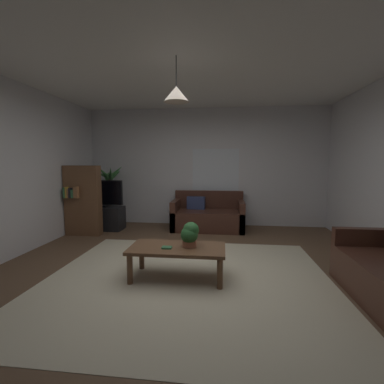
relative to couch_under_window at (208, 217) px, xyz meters
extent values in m
cube|color=brown|center=(-0.10, -2.41, -0.29)|extent=(5.47, 5.76, 0.02)
cube|color=beige|center=(-0.10, -2.61, -0.27)|extent=(3.56, 3.17, 0.01)
cube|color=silver|center=(-0.10, 0.50, 1.07)|extent=(5.59, 0.06, 2.70)
cube|color=white|center=(-0.10, -2.41, 2.43)|extent=(5.47, 5.76, 0.02)
cube|color=white|center=(0.14, 0.46, 0.92)|extent=(1.07, 0.01, 1.15)
cube|color=#47281E|center=(0.01, -0.04, -0.07)|extent=(1.54, 0.81, 0.42)
cube|color=#47281E|center=(0.01, 0.31, 0.34)|extent=(1.54, 0.12, 0.40)
cube|color=#47281E|center=(-0.71, -0.04, 0.04)|extent=(0.12, 0.81, 0.64)
cube|color=#47281E|center=(0.72, -0.04, 0.04)|extent=(0.12, 0.81, 0.64)
cube|color=navy|center=(-0.27, 0.13, 0.28)|extent=(0.41, 0.17, 0.28)
cube|color=#47281E|center=(2.13, -2.29, 0.04)|extent=(0.81, 0.12, 0.64)
cube|color=brown|center=(-0.23, -2.57, 0.11)|extent=(1.20, 0.59, 0.04)
cylinder|color=brown|center=(-0.77, -2.81, -0.09)|extent=(0.07, 0.07, 0.37)
cylinder|color=brown|center=(0.30, -2.81, -0.09)|extent=(0.07, 0.07, 0.37)
cylinder|color=brown|center=(-0.77, -2.34, -0.09)|extent=(0.07, 0.07, 0.37)
cylinder|color=brown|center=(0.30, -2.34, -0.09)|extent=(0.07, 0.07, 0.37)
cube|color=#387247|center=(-0.35, -2.65, 0.14)|extent=(0.12, 0.09, 0.02)
cube|color=black|center=(-0.11, -2.50, 0.14)|extent=(0.09, 0.17, 0.02)
cylinder|color=#B77051|center=(-0.09, -2.54, 0.17)|extent=(0.18, 0.18, 0.08)
sphere|color=#2D6B33|center=(-0.08, -2.56, 0.29)|extent=(0.22, 0.22, 0.22)
sphere|color=#2D6B33|center=(-0.07, -2.54, 0.34)|extent=(0.20, 0.20, 0.20)
cube|color=black|center=(-2.29, -0.28, -0.03)|extent=(0.90, 0.44, 0.50)
cube|color=black|center=(-2.29, -0.30, 0.54)|extent=(0.94, 0.05, 0.53)
cube|color=black|center=(-2.29, -0.33, 0.54)|extent=(0.90, 0.00, 0.49)
cube|color=black|center=(-2.29, -0.30, 0.24)|extent=(0.24, 0.16, 0.04)
cylinder|color=#4C4C51|center=(-2.32, 0.20, -0.13)|extent=(0.32, 0.32, 0.30)
cylinder|color=brown|center=(-2.32, 0.20, 0.43)|extent=(0.05, 0.05, 0.81)
cone|color=#3D7F3D|center=(-2.15, 0.18, 0.96)|extent=(0.41, 0.16, 0.35)
cone|color=#3D7F3D|center=(-2.21, 0.39, 0.92)|extent=(0.26, 0.45, 0.33)
cone|color=#3D7F3D|center=(-2.43, 0.40, 0.90)|extent=(0.26, 0.47, 0.30)
cone|color=#3D7F3D|center=(-2.49, 0.21, 0.90)|extent=(0.39, 0.11, 0.23)
cone|color=#3D7F3D|center=(-2.39, 0.03, 0.96)|extent=(0.22, 0.41, 0.38)
cone|color=#3D7F3D|center=(-2.21, 0.03, 0.95)|extent=(0.28, 0.43, 0.37)
cube|color=brown|center=(-2.47, -0.74, 0.42)|extent=(0.70, 0.22, 1.40)
cube|color=#387247|center=(-2.75, -0.86, 0.60)|extent=(0.04, 0.16, 0.21)
cube|color=gold|center=(-2.71, -0.86, 0.60)|extent=(0.03, 0.16, 0.21)
cube|color=#99663F|center=(-2.68, -0.86, 0.58)|extent=(0.03, 0.16, 0.17)
cube|color=black|center=(-2.63, -0.86, 0.59)|extent=(0.05, 0.16, 0.20)
cube|color=#387247|center=(-2.58, -0.86, 0.57)|extent=(0.04, 0.16, 0.16)
cube|color=#99663F|center=(-2.54, -0.86, 0.60)|extent=(0.04, 0.16, 0.21)
cube|color=#99663F|center=(-2.50, -0.86, 0.61)|extent=(0.03, 0.16, 0.22)
cylinder|color=black|center=(-0.23, -2.57, 2.25)|extent=(0.01, 0.01, 0.35)
cone|color=beige|center=(-0.23, -2.57, 1.99)|extent=(0.30, 0.30, 0.18)
camera|label=1|loc=(0.33, -5.82, 1.18)|focal=25.25mm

